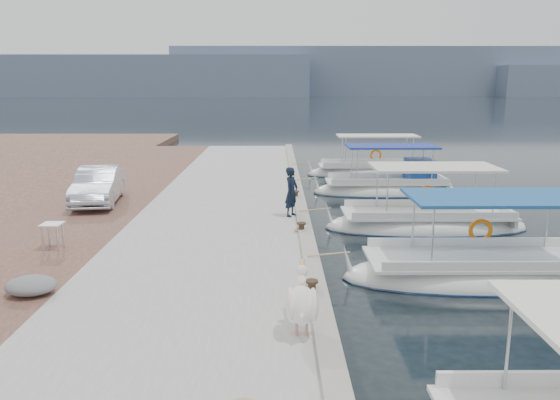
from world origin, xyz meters
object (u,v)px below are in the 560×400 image
Objects in this scene: fishing_caique_b at (483,275)px; fishing_caique_d at (388,189)px; fisherman at (291,192)px; fishing_caique_c at (426,225)px; fishing_caique_e at (373,173)px; pelican at (302,303)px; parked_car at (98,185)px.

fishing_caique_b is 1.09× the size of fishing_caique_d.
fishing_caique_c is at bearing -59.47° from fisherman.
pelican is at bearing -103.44° from fishing_caique_e.
fishing_caique_c reaches higher than parked_car.
fishing_caique_b is at bearing -88.96° from fishing_caique_d.
fishing_caique_c is 4.64× the size of pelican.
fishing_caique_c is (-0.14, 5.05, 0.00)m from fishing_caique_b.
pelican is (-4.89, -20.46, 0.99)m from fishing_caique_e.
fishing_caique_b is 5.06m from fishing_caique_c.
fishing_caique_d is 8.00m from fisherman.
fishing_caique_c and fishing_caique_d have the same top height.
fishing_caique_b is at bearing 40.09° from pelican.
fishing_caique_c is 4.91m from fisherman.
fishing_caique_b is 4.82× the size of pelican.
fishing_caique_d is at bearing -7.40° from fisherman.
parked_car is (-12.23, 7.07, 1.07)m from fishing_caique_b.
fishing_caique_b is at bearing -89.78° from fishing_caique_e.
pelican is at bearing -107.05° from fishing_caique_d.
fishing_caique_e is 21.06m from pelican.
fisherman reaches higher than pelican.
parked_car is at bearing 122.94° from pelican.
pelican is at bearing -151.50° from fisherman.
fisherman is at bearing 134.84° from fishing_caique_b.
fisherman is (-4.83, -11.37, 1.23)m from fishing_caique_e.
parked_car is at bearing 149.97° from fishing_caique_b.
fisherman is at bearing -126.28° from fishing_caique_d.
fishing_caique_b is at bearing -37.25° from parked_car.
fishing_caique_d is 0.93× the size of fishing_caique_e.
fishing_caique_d is 12.79m from parked_car.
fishing_caique_b and fishing_caique_c have the same top height.
parked_car reaches higher than pelican.
fishing_caique_d reaches higher than fisherman.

